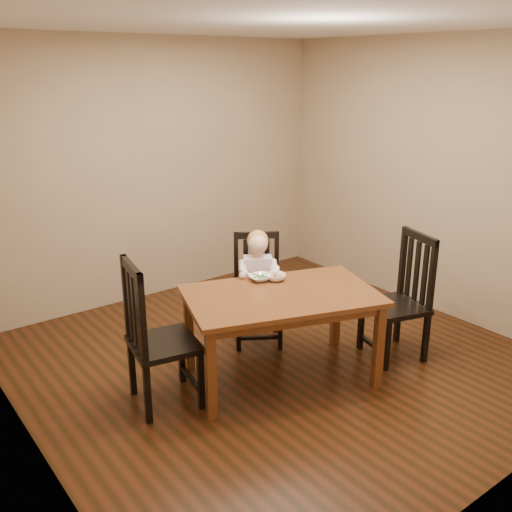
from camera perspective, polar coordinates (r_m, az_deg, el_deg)
room at (r=4.49m, az=2.13°, el=4.88°), size 4.01×4.01×2.71m
dining_table at (r=4.46m, az=2.55°, el=-4.76°), size 1.67×1.31×0.73m
chair_child at (r=5.16m, az=0.14°, el=-3.50°), size 0.58×0.57×0.99m
chair_left at (r=4.22m, az=-9.98°, el=-8.04°), size 0.55×0.57×1.13m
chair_right at (r=5.02m, az=14.28°, el=-4.16°), size 0.56×0.58×1.09m
toddler at (r=5.06m, az=0.19°, el=-2.15°), size 0.50×0.53×0.57m
bowl_peas at (r=4.67m, az=0.39°, el=-2.18°), size 0.22×0.22×0.04m
bowl_veg at (r=4.68m, az=1.98°, el=-2.11°), size 0.21×0.21×0.05m
fork at (r=4.64m, az=0.00°, el=-2.07°), size 0.04×0.11×0.04m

